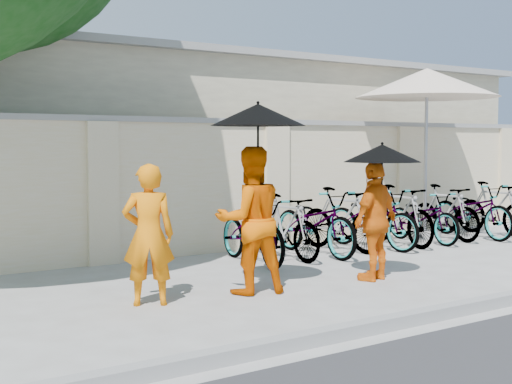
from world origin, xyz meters
TOP-DOWN VIEW (x-y plane):
  - ground at (0.00, 0.00)m, footprint 80.00×80.00m
  - kerb at (0.00, -1.70)m, footprint 40.00×0.16m
  - compound_wall at (1.00, 3.20)m, footprint 20.00×0.30m
  - building_behind at (2.00, 7.00)m, footprint 14.00×6.00m
  - monk_left at (-1.58, 0.44)m, footprint 0.64×0.55m
  - monk_center at (-0.37, 0.32)m, footprint 0.93×0.80m
  - parasol_center at (-0.32, 0.24)m, footprint 1.06×1.06m
  - monk_right at (1.33, 0.07)m, footprint 0.93×0.58m
  - parasol_right at (1.35, -0.01)m, footprint 0.95×0.95m
  - patio_umbrella at (4.85, 2.43)m, footprint 2.95×2.95m
  - bike_0 at (0.79, 1.95)m, footprint 0.79×1.81m
  - bike_1 at (1.38, 1.97)m, footprint 0.45×1.58m
  - bike_2 at (1.97, 2.01)m, footprint 0.70×1.91m
  - bike_3 at (2.57, 2.10)m, footprint 0.69×1.71m
  - bike_4 at (3.16, 2.02)m, footprint 0.87×1.91m
  - bike_5 at (3.76, 1.99)m, footprint 0.65×1.71m
  - bike_6 at (4.35, 2.02)m, footprint 0.66×1.69m
  - bike_7 at (4.95, 2.04)m, footprint 0.58×1.64m
  - bike_8 at (5.54, 1.94)m, footprint 0.76×1.89m
  - bike_9 at (6.14, 1.92)m, footprint 0.48×1.64m

SIDE VIEW (x-z plane):
  - ground at x=0.00m, z-range 0.00..0.00m
  - kerb at x=0.00m, z-range 0.00..0.12m
  - bike_6 at x=4.35m, z-range 0.00..0.87m
  - bike_0 at x=0.79m, z-range 0.00..0.92m
  - bike_1 at x=1.38m, z-range 0.00..0.95m
  - bike_7 at x=4.95m, z-range 0.00..0.97m
  - bike_4 at x=3.16m, z-range 0.00..0.97m
  - bike_8 at x=5.54m, z-range 0.00..0.98m
  - bike_9 at x=6.14m, z-range 0.00..0.99m
  - bike_2 at x=1.97m, z-range 0.00..1.00m
  - bike_3 at x=2.57m, z-range 0.00..1.00m
  - bike_5 at x=3.76m, z-range 0.00..1.00m
  - monk_right at x=1.33m, z-range 0.00..1.48m
  - monk_left at x=-1.58m, z-range 0.00..1.49m
  - monk_center at x=-0.37m, z-range 0.00..1.66m
  - compound_wall at x=1.00m, z-range 0.00..2.00m
  - parasol_right at x=1.35m, z-range 1.15..2.00m
  - building_behind at x=2.00m, z-range 0.00..3.20m
  - parasol_center at x=-0.32m, z-range 1.42..2.61m
  - patio_umbrella at x=4.85m, z-range 1.22..4.23m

